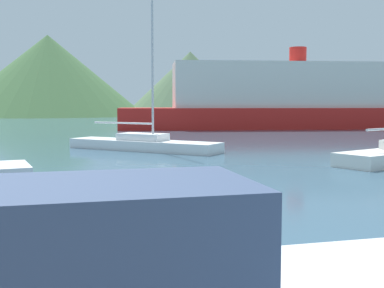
{
  "coord_description": "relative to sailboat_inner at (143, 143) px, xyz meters",
  "views": [
    {
      "loc": [
        -2.29,
        -1.25,
        2.49
      ],
      "look_at": [
        -0.75,
        14.0,
        1.2
      ],
      "focal_mm": 45.0,
      "sensor_mm": 36.0,
      "label": 1
    }
  ],
  "objects": [
    {
      "name": "hill_far_east",
      "position": [
        37.4,
        76.35,
        4.94
      ],
      "size": [
        39.19,
        39.19,
        10.7
      ],
      "color": "#3D6038",
      "rests_on": "ground_plane"
    },
    {
      "name": "hill_east",
      "position": [
        10.14,
        78.02,
        6.39
      ],
      "size": [
        28.72,
        28.72,
        13.6
      ],
      "color": "#4C6647",
      "rests_on": "ground_plane"
    },
    {
      "name": "ferry_distant",
      "position": [
        15.55,
        21.84,
        2.47
      ],
      "size": [
        35.76,
        7.17,
        8.12
      ],
      "rotation": [
        0.0,
        0.0,
        -0.01
      ],
      "color": "red",
      "rests_on": "ground_plane"
    },
    {
      "name": "hill_central",
      "position": [
        -19.36,
        76.48,
        7.84
      ],
      "size": [
        39.8,
        39.8,
        16.51
      ],
      "color": "#3D6038",
      "rests_on": "ground_plane"
    },
    {
      "name": "sailboat_inner",
      "position": [
        0.0,
        0.0,
        0.0
      ],
      "size": [
        8.21,
        6.59,
        11.12
      ],
      "rotation": [
        0.0,
        0.0,
        -0.62
      ],
      "color": "white",
      "rests_on": "ground_plane"
    }
  ]
}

